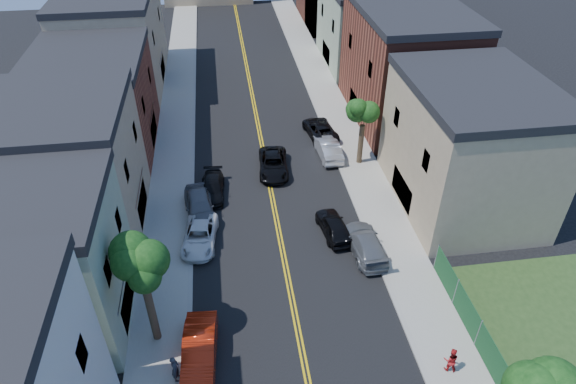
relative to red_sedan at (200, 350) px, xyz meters
name	(u,v)px	position (x,y,z in m)	size (l,w,h in m)	color
sidewalk_left	(176,120)	(-2.40, 27.73, -0.72)	(3.20, 100.00, 0.15)	gray
sidewalk_right	(334,109)	(13.40, 27.73, -0.72)	(3.20, 100.00, 0.15)	gray
curb_left	(194,119)	(-0.65, 27.73, -0.72)	(0.30, 100.00, 0.15)	gray
curb_right	(317,110)	(11.65, 27.73, -0.72)	(0.30, 100.00, 0.15)	gray
bldg_left_palegrn	(31,270)	(-8.50, 3.73, 3.45)	(9.00, 8.00, 8.50)	gray
bldg_left_tan_near	(66,172)	(-8.50, 12.73, 3.70)	(9.00, 10.00, 9.00)	#998466
bldg_left_brick	(95,106)	(-8.50, 23.73, 3.20)	(9.00, 12.00, 8.00)	brown
bldg_left_tan_far	(115,40)	(-8.50, 37.73, 3.95)	(9.00, 16.00, 9.50)	#998466
bldg_right_tan	(468,149)	(19.50, 11.73, 3.70)	(9.00, 12.00, 9.00)	#998466
bldg_right_brick	(405,67)	(19.50, 25.73, 4.20)	(9.00, 14.00, 10.00)	brown
bldg_right_palegrn	(365,27)	(19.50, 39.73, 3.45)	(9.00, 12.00, 8.50)	gray
fence_right	(491,357)	(15.00, -2.77, 0.30)	(0.04, 15.00, 1.90)	#143F1E
tree_left_mid	(138,253)	(-2.38, 1.74, 5.78)	(5.20, 5.20, 9.29)	#3B2A1D
tree_right_far	(365,102)	(13.42, 17.73, 4.96)	(4.40, 4.40, 8.03)	#3B2A1D
red_sedan	(200,350)	(0.00, 0.00, 0.00)	(1.69, 4.85, 1.60)	red
white_pickup	(200,236)	(0.00, 9.43, -0.14)	(2.19, 4.74, 1.32)	silver
grey_car_left	(199,206)	(0.00, 12.54, 0.06)	(2.02, 5.02, 1.71)	#5B5E63
black_car_left	(212,188)	(0.98, 14.96, -0.16)	(1.79, 4.39, 1.27)	black
grey_car_right	(365,244)	(11.00, 6.99, -0.07)	(2.06, 5.06, 1.47)	slate
black_car_right	(334,226)	(9.30, 9.08, -0.09)	(1.69, 4.19, 1.43)	black
silver_car_right	(328,148)	(11.00, 19.28, -0.02)	(1.64, 4.71, 1.55)	#ABADB2
dark_car_right_far	(320,129)	(11.00, 22.81, -0.10)	(2.32, 5.04, 1.40)	black
black_suv_lane	(273,164)	(6.03, 17.55, -0.10)	(2.34, 5.06, 1.41)	black
pedestrian_left	(175,369)	(-1.20, -1.09, 0.20)	(0.62, 0.41, 1.70)	#2A2B32
pedestrian_right	(451,360)	(12.94, -2.53, 0.14)	(0.77, 0.60, 1.59)	red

